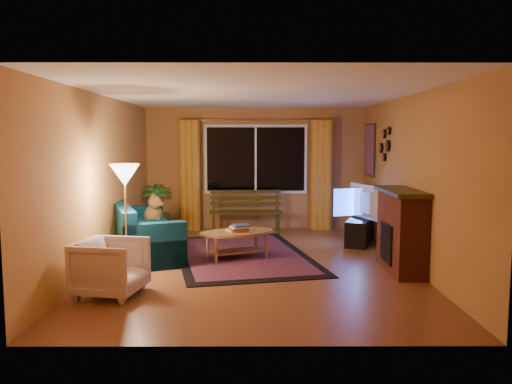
{
  "coord_description": "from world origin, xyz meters",
  "views": [
    {
      "loc": [
        -0.02,
        -7.31,
        1.85
      ],
      "look_at": [
        0.0,
        0.3,
        1.05
      ],
      "focal_mm": 35.0,
      "sensor_mm": 36.0,
      "label": 1
    }
  ],
  "objects_px": {
    "floor_lamp": "(126,220)",
    "tv_console": "(360,231)",
    "armchair": "(111,265)",
    "sofa": "(145,229)",
    "bench": "(246,223)",
    "coffee_table": "(237,245)"
  },
  "relations": [
    {
      "from": "bench",
      "to": "tv_console",
      "type": "bearing_deg",
      "value": -28.24
    },
    {
      "from": "bench",
      "to": "floor_lamp",
      "type": "bearing_deg",
      "value": -120.09
    },
    {
      "from": "floor_lamp",
      "to": "tv_console",
      "type": "height_order",
      "value": "floor_lamp"
    },
    {
      "from": "armchair",
      "to": "floor_lamp",
      "type": "distance_m",
      "value": 0.98
    },
    {
      "from": "bench",
      "to": "armchair",
      "type": "distance_m",
      "value": 4.26
    },
    {
      "from": "sofa",
      "to": "tv_console",
      "type": "xyz_separation_m",
      "value": [
        3.64,
        0.93,
        -0.2
      ]
    },
    {
      "from": "bench",
      "to": "tv_console",
      "type": "xyz_separation_m",
      "value": [
        2.06,
        -0.97,
        0.01
      ]
    },
    {
      "from": "sofa",
      "to": "floor_lamp",
      "type": "relative_size",
      "value": 1.37
    },
    {
      "from": "floor_lamp",
      "to": "tv_console",
      "type": "relative_size",
      "value": 1.42
    },
    {
      "from": "armchair",
      "to": "floor_lamp",
      "type": "relative_size",
      "value": 0.49
    },
    {
      "from": "bench",
      "to": "floor_lamp",
      "type": "relative_size",
      "value": 0.93
    },
    {
      "from": "floor_lamp",
      "to": "armchair",
      "type": "bearing_deg",
      "value": -87.45
    },
    {
      "from": "armchair",
      "to": "tv_console",
      "type": "bearing_deg",
      "value": -39.84
    },
    {
      "from": "sofa",
      "to": "bench",
      "type": "bearing_deg",
      "value": 29.38
    },
    {
      "from": "coffee_table",
      "to": "tv_console",
      "type": "height_order",
      "value": "tv_console"
    },
    {
      "from": "coffee_table",
      "to": "tv_console",
      "type": "bearing_deg",
      "value": 27.89
    },
    {
      "from": "bench",
      "to": "armchair",
      "type": "xyz_separation_m",
      "value": [
        -1.53,
        -3.97,
        0.16
      ]
    },
    {
      "from": "bench",
      "to": "tv_console",
      "type": "height_order",
      "value": "tv_console"
    },
    {
      "from": "tv_console",
      "to": "armchair",
      "type": "bearing_deg",
      "value": -119.23
    },
    {
      "from": "bench",
      "to": "sofa",
      "type": "xyz_separation_m",
      "value": [
        -1.58,
        -1.9,
        0.21
      ]
    },
    {
      "from": "sofa",
      "to": "floor_lamp",
      "type": "distance_m",
      "value": 1.22
    },
    {
      "from": "floor_lamp",
      "to": "coffee_table",
      "type": "bearing_deg",
      "value": 32.91
    }
  ]
}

